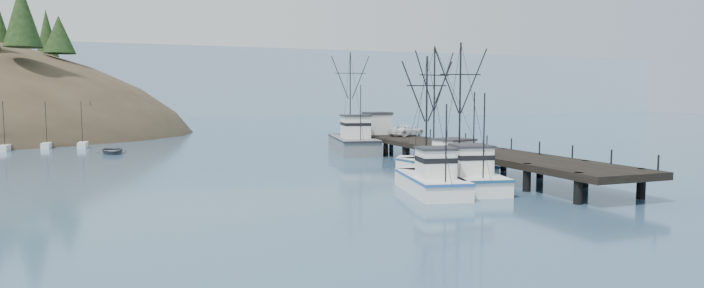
# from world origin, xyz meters

# --- Properties ---
(ground) EXTENTS (400.00, 400.00, 0.00)m
(ground) POSITION_xyz_m (0.00, 0.00, 0.00)
(ground) COLOR #32506F
(ground) RESTS_ON ground
(pier) EXTENTS (6.00, 44.00, 2.00)m
(pier) POSITION_xyz_m (14.00, 16.00, 1.69)
(pier) COLOR black
(pier) RESTS_ON ground
(distant_ridge) EXTENTS (360.00, 40.00, 26.00)m
(distant_ridge) POSITION_xyz_m (10.00, 170.00, 0.00)
(distant_ridge) COLOR #9EB2C6
(distant_ridge) RESTS_ON ground
(distant_ridge_far) EXTENTS (180.00, 25.00, 18.00)m
(distant_ridge_far) POSITION_xyz_m (-40.00, 185.00, 0.00)
(distant_ridge_far) COLOR silver
(distant_ridge_far) RESTS_ON ground
(moored_sailboats) EXTENTS (19.89, 18.40, 6.35)m
(moored_sailboats) POSITION_xyz_m (-30.74, 53.94, 0.33)
(moored_sailboats) COLOR white
(moored_sailboats) RESTS_ON ground
(trawler_near) EXTENTS (5.38, 10.99, 11.11)m
(trawler_near) POSITION_xyz_m (8.13, 4.13, 0.82)
(trawler_near) COLOR white
(trawler_near) RESTS_ON ground
(trawler_mid) EXTENTS (4.80, 9.89, 9.94)m
(trawler_mid) POSITION_xyz_m (4.77, 3.15, 0.82)
(trawler_mid) COLOR white
(trawler_mid) RESTS_ON ground
(trawler_far) EXTENTS (5.25, 11.14, 11.35)m
(trawler_far) POSITION_xyz_m (9.44, 9.80, 0.82)
(trawler_far) COLOR white
(trawler_far) RESTS_ON ground
(work_vessel) EXTENTS (6.59, 15.04, 12.60)m
(work_vessel) POSITION_xyz_m (9.54, 31.96, 1.23)
(work_vessel) COLOR slate
(work_vessel) RESTS_ON ground
(pier_shed) EXTENTS (3.00, 3.20, 2.80)m
(pier_shed) POSITION_xyz_m (13.45, 33.33, 3.42)
(pier_shed) COLOR silver
(pier_shed) RESTS_ON pier
(pickup_truck) EXTENTS (5.27, 3.90, 1.33)m
(pickup_truck) POSITION_xyz_m (15.50, 28.99, 2.66)
(pickup_truck) COLOR white
(pickup_truck) RESTS_ON pier
(motorboat) EXTENTS (4.22, 5.47, 1.05)m
(motorboat) POSITION_xyz_m (-18.04, 39.74, 0.00)
(motorboat) COLOR #4E5156
(motorboat) RESTS_ON ground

